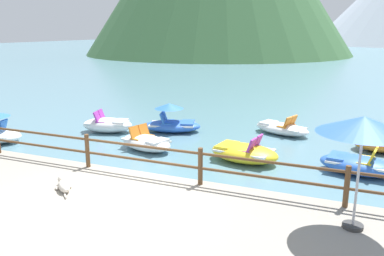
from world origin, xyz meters
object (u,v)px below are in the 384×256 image
Objects in this scene: pedal_boat_1 at (108,125)px; pedal_boat_5 at (244,152)px; pedal_boat_6 at (172,122)px; pedal_boat_7 at (282,128)px; pedal_boat_4 at (359,164)px; dog_resting at (64,185)px; pedal_boat_0 at (146,142)px; beach_umbrella at (363,126)px.

pedal_boat_1 reaches higher than pedal_boat_5.
pedal_boat_7 is at bearing 17.18° from pedal_boat_6.
pedal_boat_1 is 7.22m from pedal_boat_7.
pedal_boat_6 reaches higher than pedal_boat_4.
pedal_boat_1 reaches higher than dog_resting.
pedal_boat_1 is 0.90× the size of pedal_boat_7.
pedal_boat_6 reaches higher than pedal_boat_5.
pedal_boat_4 is (6.99, 0.32, 0.01)m from pedal_boat_0.
pedal_boat_1 is at bearing -160.17° from pedal_boat_7.
pedal_boat_6 is (-0.65, 7.49, -0.13)m from dog_resting.
dog_resting is at bearing -123.05° from pedal_boat_5.
pedal_boat_7 is (-2.92, 3.74, -0.04)m from pedal_boat_4.
beach_umbrella is at bearing -30.99° from pedal_boat_0.
pedal_boat_0 is 0.97× the size of pedal_boat_5.
pedal_boat_0 is at bearing 94.49° from dog_resting.
beach_umbrella is 0.97× the size of pedal_boat_1.
pedal_boat_0 reaches higher than pedal_boat_7.
pedal_boat_6 is at bearing 24.33° from pedal_boat_1.
pedal_boat_5 is at bearing 128.20° from beach_umbrella.
pedal_boat_5 is (-3.33, 4.23, -2.14)m from beach_umbrella.
pedal_boat_6 reaches higher than pedal_boat_7.
pedal_boat_1 reaches higher than pedal_boat_4.
beach_umbrella is 8.31m from pedal_boat_0.
beach_umbrella is at bearing -91.46° from pedal_boat_4.
pedal_boat_1 is 0.95× the size of pedal_boat_5.
dog_resting is at bearing -64.14° from pedal_boat_1.
pedal_boat_6 is (-7.15, 6.85, -2.06)m from beach_umbrella.
beach_umbrella reaches higher than pedal_boat_4.
pedal_boat_4 reaches higher than dog_resting.
pedal_boat_1 is at bearing 149.30° from pedal_boat_0.
beach_umbrella is 4.95m from pedal_boat_4.
beach_umbrella reaches higher than pedal_boat_7.
beach_umbrella is at bearing -71.09° from pedal_boat_7.
pedal_boat_4 is at bearing 37.59° from dog_resting.
dog_resting is 0.32× the size of pedal_boat_7.
pedal_boat_0 is 0.89× the size of pedal_boat_6.
pedal_boat_4 is at bearing -52.02° from pedal_boat_7.
dog_resting is 5.82m from pedal_boat_5.
pedal_boat_4 is (9.71, -1.29, -0.03)m from pedal_boat_1.
dog_resting is at bearing -85.51° from pedal_boat_0.
pedal_boat_4 is 0.95× the size of pedal_boat_7.
pedal_boat_6 is at bearing 145.56° from pedal_boat_5.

